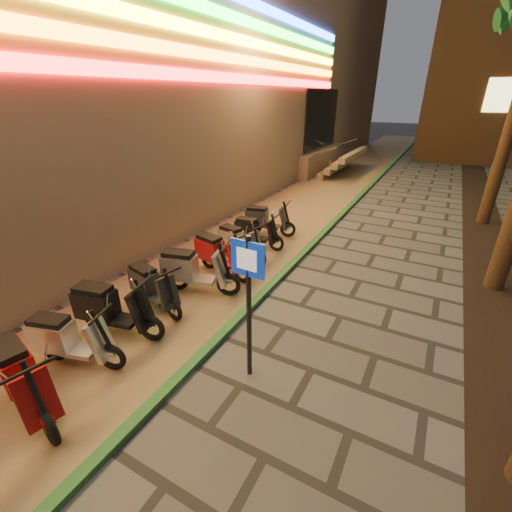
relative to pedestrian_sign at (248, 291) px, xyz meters
The scene contains 15 objects.
ground 2.48m from the pedestrian_sign, 89.68° to the right, with size 120.00×120.00×0.00m, color #474442.
parking_strip 8.58m from the pedestrian_sign, 107.85° to the left, with size 3.40×60.00×0.01m, color #8C7251.
green_curb 8.22m from the pedestrian_sign, 96.31° to the left, with size 0.18×60.00×0.10m, color #27682D.
planting_strip 4.96m from the pedestrian_sign, 40.11° to the left, with size 1.20×40.00×0.02m, color black.
mall_building 18.43m from the pedestrian_sign, 152.46° to the left, with size 24.23×44.00×15.00m.
pedestrian_sign is the anchor object (origin of this frame).
scooter_4 3.32m from the pedestrian_sign, 140.08° to the right, with size 1.74×0.82×1.22m.
scooter_5 3.12m from the pedestrian_sign, 156.33° to the right, with size 1.58×0.83×1.12m.
scooter_6 2.94m from the pedestrian_sign, behind, with size 1.75×0.80×1.23m.
scooter_7 3.00m from the pedestrian_sign, 165.18° to the left, with size 1.56×0.74×1.10m.
scooter_8 3.01m from the pedestrian_sign, 146.04° to the left, with size 1.76×0.91×1.25m.
scooter_9 3.70m from the pedestrian_sign, 132.31° to the left, with size 1.68×0.75×1.18m.
scooter_10 4.42m from the pedestrian_sign, 123.70° to the left, with size 1.56×0.70×1.10m.
scooter_11 5.18m from the pedestrian_sign, 118.04° to the left, with size 1.51×0.53×1.07m.
scooter_12 6.13m from the pedestrian_sign, 114.98° to the left, with size 1.61×0.69×1.13m.
Camera 1 is at (2.05, -1.62, 4.02)m, focal length 24.00 mm.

